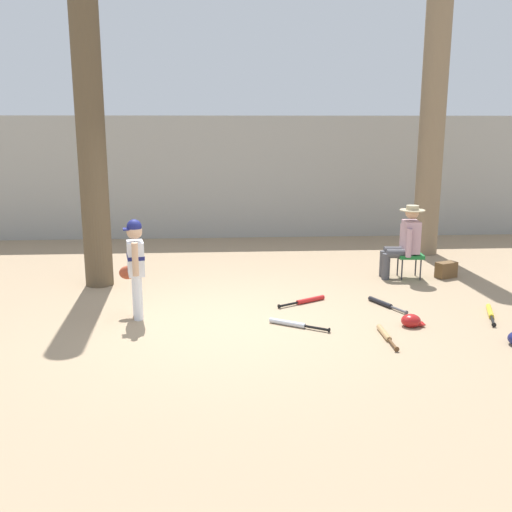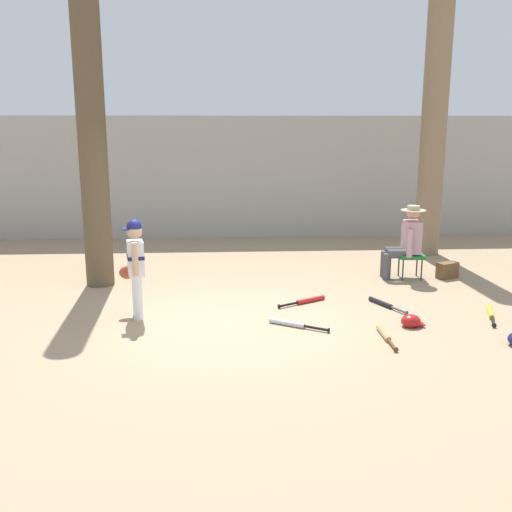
{
  "view_description": "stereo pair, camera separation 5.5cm",
  "coord_description": "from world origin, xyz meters",
  "px_view_note": "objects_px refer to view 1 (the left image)",
  "views": [
    {
      "loc": [
        -0.12,
        -7.13,
        2.5
      ],
      "look_at": [
        0.37,
        0.54,
        0.75
      ],
      "focal_mm": 41.26,
      "sensor_mm": 36.0,
      "label": 1
    },
    {
      "loc": [
        -0.06,
        -7.13,
        2.5
      ],
      "look_at": [
        0.37,
        0.54,
        0.75
      ],
      "focal_mm": 41.26,
      "sensor_mm": 36.0,
      "label": 2
    }
  ],
  "objects_px": {
    "young_ballplayer": "(135,262)",
    "bat_wood_tan": "(385,335)",
    "bat_black_composite": "(383,303)",
    "tree_behind_spectator": "(432,124)",
    "bat_red_barrel": "(307,301)",
    "seated_spectator": "(405,240)",
    "tree_near_player": "(91,143)",
    "bat_aluminum_silver": "(292,324)",
    "batting_helmet_red": "(411,321)",
    "bat_yellow_trainer": "(490,313)",
    "folding_stool": "(410,256)",
    "handbag_beside_stool": "(446,270)"
  },
  "relations": [
    {
      "from": "tree_near_player",
      "to": "tree_behind_spectator",
      "type": "xyz_separation_m",
      "value": [
        5.88,
        1.9,
        0.25
      ]
    },
    {
      "from": "handbag_beside_stool",
      "to": "folding_stool",
      "type": "bearing_deg",
      "value": 177.96
    },
    {
      "from": "young_ballplayer",
      "to": "batting_helmet_red",
      "type": "relative_size",
      "value": 4.48
    },
    {
      "from": "batting_helmet_red",
      "to": "tree_near_player",
      "type": "bearing_deg",
      "value": 152.59
    },
    {
      "from": "tree_near_player",
      "to": "seated_spectator",
      "type": "height_order",
      "value": "tree_near_player"
    },
    {
      "from": "young_ballplayer",
      "to": "bat_wood_tan",
      "type": "relative_size",
      "value": 1.74
    },
    {
      "from": "handbag_beside_stool",
      "to": "seated_spectator",
      "type": "bearing_deg",
      "value": 177.7
    },
    {
      "from": "tree_behind_spectator",
      "to": "batting_helmet_red",
      "type": "bearing_deg",
      "value": -111.24
    },
    {
      "from": "bat_black_composite",
      "to": "bat_red_barrel",
      "type": "bearing_deg",
      "value": 169.01
    },
    {
      "from": "tree_near_player",
      "to": "bat_wood_tan",
      "type": "distance_m",
      "value": 5.12
    },
    {
      "from": "folding_stool",
      "to": "bat_red_barrel",
      "type": "xyz_separation_m",
      "value": [
        -1.87,
        -1.26,
        -0.33
      ]
    },
    {
      "from": "tree_near_player",
      "to": "batting_helmet_red",
      "type": "xyz_separation_m",
      "value": [
        4.28,
        -2.22,
        -2.13
      ]
    },
    {
      "from": "bat_black_composite",
      "to": "bat_yellow_trainer",
      "type": "bearing_deg",
      "value": -20.56
    },
    {
      "from": "bat_black_composite",
      "to": "bat_aluminum_silver",
      "type": "xyz_separation_m",
      "value": [
        -1.38,
        -0.76,
        0.0
      ]
    },
    {
      "from": "seated_spectator",
      "to": "bat_aluminum_silver",
      "type": "distance_m",
      "value": 3.13
    },
    {
      "from": "bat_wood_tan",
      "to": "bat_aluminum_silver",
      "type": "height_order",
      "value": "same"
    },
    {
      "from": "bat_wood_tan",
      "to": "young_ballplayer",
      "type": "bearing_deg",
      "value": 163.04
    },
    {
      "from": "handbag_beside_stool",
      "to": "bat_aluminum_silver",
      "type": "bearing_deg",
      "value": -142.09
    },
    {
      "from": "young_ballplayer",
      "to": "bat_aluminum_silver",
      "type": "relative_size",
      "value": 1.81
    },
    {
      "from": "young_ballplayer",
      "to": "seated_spectator",
      "type": "distance_m",
      "value": 4.45
    },
    {
      "from": "bat_wood_tan",
      "to": "bat_yellow_trainer",
      "type": "relative_size",
      "value": 0.96
    },
    {
      "from": "seated_spectator",
      "to": "bat_red_barrel",
      "type": "xyz_separation_m",
      "value": [
        -1.77,
        -1.26,
        -0.61
      ]
    },
    {
      "from": "folding_stool",
      "to": "tree_near_player",
      "type": "bearing_deg",
      "value": -178.88
    },
    {
      "from": "batting_helmet_red",
      "to": "bat_wood_tan",
      "type": "bearing_deg",
      "value": -140.0
    },
    {
      "from": "bat_black_composite",
      "to": "bat_aluminum_silver",
      "type": "height_order",
      "value": "same"
    },
    {
      "from": "folding_stool",
      "to": "young_ballplayer",
      "type": "bearing_deg",
      "value": -157.37
    },
    {
      "from": "bat_yellow_trainer",
      "to": "folding_stool",
      "type": "bearing_deg",
      "value": 103.84
    },
    {
      "from": "young_ballplayer",
      "to": "bat_wood_tan",
      "type": "bearing_deg",
      "value": -16.96
    },
    {
      "from": "seated_spectator",
      "to": "bat_aluminum_silver",
      "type": "xyz_separation_m",
      "value": [
        -2.11,
        -2.23,
        -0.61
      ]
    },
    {
      "from": "folding_stool",
      "to": "seated_spectator",
      "type": "height_order",
      "value": "seated_spectator"
    },
    {
      "from": "bat_black_composite",
      "to": "bat_red_barrel",
      "type": "relative_size",
      "value": 0.98
    },
    {
      "from": "bat_wood_tan",
      "to": "bat_aluminum_silver",
      "type": "xyz_separation_m",
      "value": [
        -1.06,
        0.45,
        0.0
      ]
    },
    {
      "from": "tree_near_player",
      "to": "bat_aluminum_silver",
      "type": "relative_size",
      "value": 7.16
    },
    {
      "from": "handbag_beside_stool",
      "to": "tree_behind_spectator",
      "type": "bearing_deg",
      "value": 81.63
    },
    {
      "from": "bat_black_composite",
      "to": "bat_wood_tan",
      "type": "distance_m",
      "value": 1.26
    },
    {
      "from": "young_ballplayer",
      "to": "bat_red_barrel",
      "type": "xyz_separation_m",
      "value": [
        2.32,
        0.49,
        -0.71
      ]
    },
    {
      "from": "bat_black_composite",
      "to": "folding_stool",
      "type": "bearing_deg",
      "value": 60.36
    },
    {
      "from": "tree_behind_spectator",
      "to": "bat_red_barrel",
      "type": "bearing_deg",
      "value": -132.02
    },
    {
      "from": "young_ballplayer",
      "to": "bat_yellow_trainer",
      "type": "bearing_deg",
      "value": -2.52
    },
    {
      "from": "tree_near_player",
      "to": "bat_wood_tan",
      "type": "height_order",
      "value": "tree_near_player"
    },
    {
      "from": "batting_helmet_red",
      "to": "folding_stool",
      "type": "bearing_deg",
      "value": 72.88
    },
    {
      "from": "folding_stool",
      "to": "handbag_beside_stool",
      "type": "xyz_separation_m",
      "value": [
        0.62,
        -0.02,
        -0.23
      ]
    },
    {
      "from": "folding_stool",
      "to": "batting_helmet_red",
      "type": "relative_size",
      "value": 1.46
    },
    {
      "from": "tree_behind_spectator",
      "to": "seated_spectator",
      "type": "bearing_deg",
      "value": -118.74
    },
    {
      "from": "tree_behind_spectator",
      "to": "bat_yellow_trainer",
      "type": "bearing_deg",
      "value": -96.2
    },
    {
      "from": "batting_helmet_red",
      "to": "bat_red_barrel",
      "type": "bearing_deg",
      "value": 137.57
    },
    {
      "from": "tree_behind_spectator",
      "to": "bat_black_composite",
      "type": "height_order",
      "value": "tree_behind_spectator"
    },
    {
      "from": "bat_wood_tan",
      "to": "tree_behind_spectator",
      "type": "bearing_deg",
      "value": 65.63
    },
    {
      "from": "tree_behind_spectator",
      "to": "tree_near_player",
      "type": "bearing_deg",
      "value": -162.06
    },
    {
      "from": "young_ballplayer",
      "to": "seated_spectator",
      "type": "relative_size",
      "value": 1.09
    }
  ]
}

